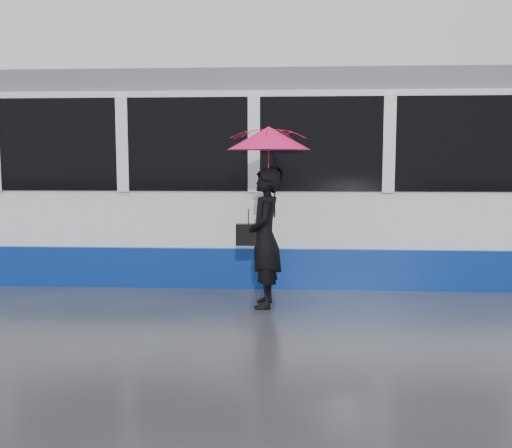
{
  "coord_description": "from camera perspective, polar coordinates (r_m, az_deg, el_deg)",
  "views": [
    {
      "loc": [
        0.72,
        -7.31,
        1.95
      ],
      "look_at": [
        0.27,
        0.35,
        1.1
      ],
      "focal_mm": 40.0,
      "sensor_mm": 36.0,
      "label": 1
    }
  ],
  "objects": [
    {
      "name": "tram",
      "position": [
        10.62,
        -19.03,
        4.29
      ],
      "size": [
        26.0,
        2.56,
        3.35
      ],
      "color": "white",
      "rests_on": "ground"
    },
    {
      "name": "umbrella",
      "position": [
        7.52,
        1.28,
        6.97
      ],
      "size": [
        1.13,
        1.13,
        1.25
      ],
      "rotation": [
        0.0,
        0.0,
        0.04
      ],
      "color": "#F0144D",
      "rests_on": "ground"
    },
    {
      "name": "handbag",
      "position": [
        7.62,
        -0.76,
        -1.05
      ],
      "size": [
        0.34,
        0.16,
        0.47
      ],
      "rotation": [
        0.0,
        0.0,
        0.04
      ],
      "color": "black",
      "rests_on": "ground"
    },
    {
      "name": "woman",
      "position": [
        7.59,
        0.88,
        -1.41
      ],
      "size": [
        0.47,
        0.69,
        1.86
      ],
      "primitive_type": "imported",
      "rotation": [
        0.0,
        0.0,
        -1.53
      ],
      "color": "black",
      "rests_on": "ground"
    },
    {
      "name": "ground",
      "position": [
        7.6,
        -2.2,
        -8.55
      ],
      "size": [
        90.0,
        90.0,
        0.0
      ],
      "primitive_type": "plane",
      "color": "#2B2B30",
      "rests_on": "ground"
    },
    {
      "name": "rails",
      "position": [
        10.03,
        -0.82,
        -4.84
      ],
      "size": [
        34.0,
        1.51,
        0.02
      ],
      "color": "#3F3D38",
      "rests_on": "ground"
    }
  ]
}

